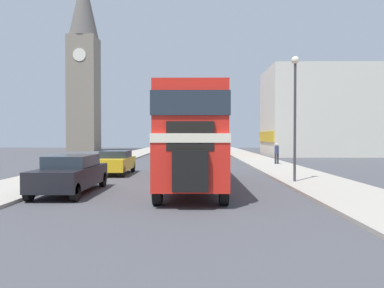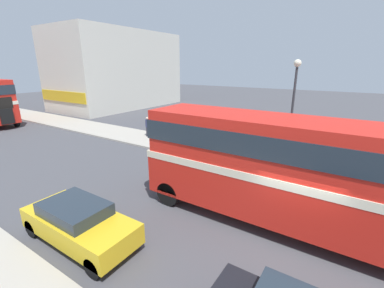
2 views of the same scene
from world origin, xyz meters
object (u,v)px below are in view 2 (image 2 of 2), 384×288
car_parked_mid (79,222)px  pedestrian_walking (147,125)px  double_decker_bus (288,166)px  street_lamp (293,102)px

car_parked_mid → pedestrian_walking: 13.05m
double_decker_bus → car_parked_mid: (-4.57, 5.44, -1.66)m
car_parked_mid → double_decker_bus: bearing=-50.0°
car_parked_mid → pedestrian_walking: size_ratio=2.63×
car_parked_mid → pedestrian_walking: pedestrian_walking is taller
car_parked_mid → street_lamp: size_ratio=0.72×
car_parked_mid → street_lamp: bearing=-25.1°
pedestrian_walking → car_parked_mid: bearing=-147.5°
street_lamp → car_parked_mid: bearing=154.9°
double_decker_bus → pedestrian_walking: size_ratio=6.80×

